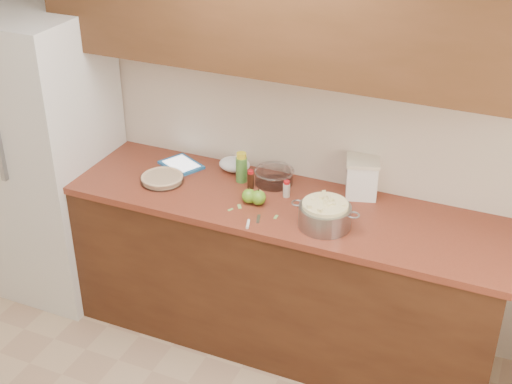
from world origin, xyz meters
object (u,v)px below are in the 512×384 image
at_px(colander, 325,215).
at_px(tablet, 181,165).
at_px(pie, 162,179).
at_px(flour_canister, 362,177).

bearing_deg(colander, tablet, 163.56).
xyz_separation_m(pie, tablet, (0.01, 0.21, -0.01)).
bearing_deg(pie, colander, -4.57).
bearing_deg(colander, flour_canister, 78.32).
height_order(colander, tablet, colander).
xyz_separation_m(flour_canister, tablet, (-1.07, -0.09, -0.10)).
relative_size(colander, flour_canister, 1.65).
bearing_deg(tablet, flour_canister, 32.35).
xyz_separation_m(colander, flour_canister, (0.08, 0.38, 0.04)).
distance_m(colander, tablet, 1.03).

